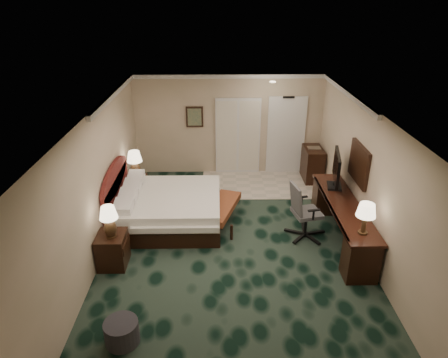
{
  "coord_description": "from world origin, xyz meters",
  "views": [
    {
      "loc": [
        -0.29,
        -6.51,
        4.58
      ],
      "look_at": [
        -0.17,
        0.6,
        1.24
      ],
      "focal_mm": 32.0,
      "sensor_mm": 36.0,
      "label": 1
    }
  ],
  "objects_px": {
    "ottoman": "(122,332)",
    "desk_chair": "(307,211)",
    "nightstand_near": "(113,250)",
    "bed_bench": "(222,214)",
    "bed": "(170,209)",
    "nightstand_far": "(137,188)",
    "tv": "(336,171)",
    "lamp_far": "(135,165)",
    "lamp_near": "(109,222)",
    "desk": "(342,222)",
    "minibar": "(312,164)"
  },
  "relations": [
    {
      "from": "lamp_far",
      "to": "ottoman",
      "type": "relative_size",
      "value": 1.34
    },
    {
      "from": "lamp_far",
      "to": "minibar",
      "type": "bearing_deg",
      "value": 13.63
    },
    {
      "from": "bed",
      "to": "minibar",
      "type": "relative_size",
      "value": 2.42
    },
    {
      "from": "nightstand_near",
      "to": "bed_bench",
      "type": "distance_m",
      "value": 2.44
    },
    {
      "from": "nightstand_far",
      "to": "lamp_near",
      "type": "bearing_deg",
      "value": -88.96
    },
    {
      "from": "bed",
      "to": "ottoman",
      "type": "height_order",
      "value": "bed"
    },
    {
      "from": "bed",
      "to": "minibar",
      "type": "distance_m",
      "value": 4.16
    },
    {
      "from": "desk",
      "to": "minibar",
      "type": "height_order",
      "value": "minibar"
    },
    {
      "from": "lamp_far",
      "to": "desk",
      "type": "distance_m",
      "value": 4.8
    },
    {
      "from": "minibar",
      "to": "bed_bench",
      "type": "bearing_deg",
      "value": -137.21
    },
    {
      "from": "nightstand_near",
      "to": "nightstand_far",
      "type": "height_order",
      "value": "nightstand_near"
    },
    {
      "from": "ottoman",
      "to": "desk",
      "type": "distance_m",
      "value": 4.63
    },
    {
      "from": "nightstand_near",
      "to": "tv",
      "type": "distance_m",
      "value": 4.73
    },
    {
      "from": "nightstand_far",
      "to": "ottoman",
      "type": "distance_m",
      "value": 4.44
    },
    {
      "from": "ottoman",
      "to": "nightstand_near",
      "type": "bearing_deg",
      "value": 106.63
    },
    {
      "from": "ottoman",
      "to": "desk_chair",
      "type": "xyz_separation_m",
      "value": [
        3.18,
        2.71,
        0.42
      ]
    },
    {
      "from": "desk_chair",
      "to": "bed",
      "type": "bearing_deg",
      "value": 155.9
    },
    {
      "from": "nightstand_near",
      "to": "desk_chair",
      "type": "distance_m",
      "value": 3.84
    },
    {
      "from": "bed",
      "to": "lamp_far",
      "type": "relative_size",
      "value": 3.23
    },
    {
      "from": "bed",
      "to": "bed_bench",
      "type": "xyz_separation_m",
      "value": [
        1.11,
        -0.08,
        -0.1
      ]
    },
    {
      "from": "minibar",
      "to": "ottoman",
      "type": "bearing_deg",
      "value": -125.52
    },
    {
      "from": "bed_bench",
      "to": "desk",
      "type": "distance_m",
      "value": 2.48
    },
    {
      "from": "lamp_far",
      "to": "lamp_near",
      "type": "bearing_deg",
      "value": -89.17
    },
    {
      "from": "lamp_near",
      "to": "desk",
      "type": "height_order",
      "value": "lamp_near"
    },
    {
      "from": "tv",
      "to": "minibar",
      "type": "distance_m",
      "value": 2.29
    },
    {
      "from": "bed",
      "to": "desk_chair",
      "type": "height_order",
      "value": "desk_chair"
    },
    {
      "from": "lamp_near",
      "to": "tv",
      "type": "height_order",
      "value": "tv"
    },
    {
      "from": "ottoman",
      "to": "desk_chair",
      "type": "relative_size",
      "value": 0.41
    },
    {
      "from": "nightstand_far",
      "to": "minibar",
      "type": "relative_size",
      "value": 0.66
    },
    {
      "from": "bed_bench",
      "to": "desk_chair",
      "type": "bearing_deg",
      "value": 2.22
    },
    {
      "from": "bed",
      "to": "lamp_far",
      "type": "xyz_separation_m",
      "value": [
        -0.91,
        1.1,
        0.58
      ]
    },
    {
      "from": "nightstand_far",
      "to": "tv",
      "type": "height_order",
      "value": "tv"
    },
    {
      "from": "minibar",
      "to": "desk_chair",
      "type": "bearing_deg",
      "value": -104.67
    },
    {
      "from": "bed",
      "to": "desk_chair",
      "type": "xyz_separation_m",
      "value": [
        2.82,
        -0.58,
        0.26
      ]
    },
    {
      "from": "nightstand_far",
      "to": "ottoman",
      "type": "relative_size",
      "value": 1.18
    },
    {
      "from": "lamp_near",
      "to": "bed_bench",
      "type": "distance_m",
      "value": 2.54
    },
    {
      "from": "nightstand_near",
      "to": "desk_chair",
      "type": "height_order",
      "value": "desk_chair"
    },
    {
      "from": "desk",
      "to": "tv",
      "type": "height_order",
      "value": "tv"
    },
    {
      "from": "bed",
      "to": "nightstand_near",
      "type": "xyz_separation_m",
      "value": [
        -0.9,
        -1.46,
        -0.02
      ]
    },
    {
      "from": "bed",
      "to": "ottoman",
      "type": "distance_m",
      "value": 3.31
    },
    {
      "from": "lamp_near",
      "to": "tv",
      "type": "relative_size",
      "value": 0.61
    },
    {
      "from": "ottoman",
      "to": "minibar",
      "type": "bearing_deg",
      "value": 54.48
    },
    {
      "from": "lamp_near",
      "to": "minibar",
      "type": "relative_size",
      "value": 0.68
    },
    {
      "from": "bed_bench",
      "to": "desk_chair",
      "type": "distance_m",
      "value": 1.82
    },
    {
      "from": "bed",
      "to": "nightstand_far",
      "type": "xyz_separation_m",
      "value": [
        -0.92,
        1.12,
        -0.05
      ]
    },
    {
      "from": "lamp_far",
      "to": "nightstand_far",
      "type": "bearing_deg",
      "value": 114.0
    },
    {
      "from": "nightstand_far",
      "to": "lamp_near",
      "type": "distance_m",
      "value": 2.7
    },
    {
      "from": "lamp_far",
      "to": "tv",
      "type": "distance_m",
      "value": 4.55
    },
    {
      "from": "nightstand_near",
      "to": "bed_bench",
      "type": "xyz_separation_m",
      "value": [
        2.01,
        1.38,
        -0.08
      ]
    },
    {
      "from": "bed",
      "to": "nightstand_far",
      "type": "distance_m",
      "value": 1.45
    }
  ]
}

